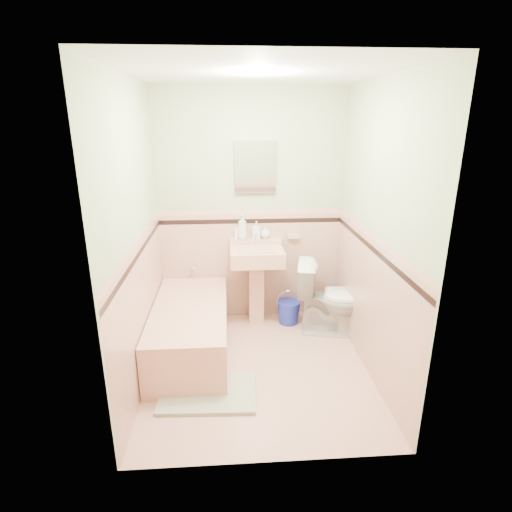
{
  "coord_description": "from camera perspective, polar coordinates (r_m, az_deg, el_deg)",
  "views": [
    {
      "loc": [
        -0.25,
        -3.24,
        2.17
      ],
      "look_at": [
        0.0,
        0.25,
        1.0
      ],
      "focal_mm": 28.72,
      "sensor_mm": 36.0,
      "label": 1
    }
  ],
  "objects": [
    {
      "name": "floor",
      "position": [
        3.91,
        0.27,
        -15.24
      ],
      "size": [
        2.2,
        2.2,
        0.0
      ],
      "primitive_type": "plane",
      "color": "#DEA791",
      "rests_on": "ground"
    },
    {
      "name": "ceiling",
      "position": [
        3.26,
        0.34,
        24.29
      ],
      "size": [
        2.2,
        2.2,
        0.0
      ],
      "primitive_type": "plane",
      "rotation": [
        3.14,
        0.0,
        0.0
      ],
      "color": "white",
      "rests_on": "ground"
    },
    {
      "name": "wall_back",
      "position": [
        4.44,
        -0.78,
        6.55
      ],
      "size": [
        2.5,
        0.0,
        2.5
      ],
      "primitive_type": "plane",
      "rotation": [
        1.57,
        0.0,
        0.0
      ],
      "color": "#F3E8C6",
      "rests_on": "ground"
    },
    {
      "name": "wall_front",
      "position": [
        2.34,
        2.34,
        -4.69
      ],
      "size": [
        2.5,
        0.0,
        2.5
      ],
      "primitive_type": "plane",
      "rotation": [
        -1.57,
        0.0,
        0.0
      ],
      "color": "#F3E8C6",
      "rests_on": "ground"
    },
    {
      "name": "wall_left",
      "position": [
        3.45,
        -16.51,
        2.24
      ],
      "size": [
        0.0,
        2.5,
        2.5
      ],
      "primitive_type": "plane",
      "rotation": [
        1.57,
        0.0,
        1.57
      ],
      "color": "#F3E8C6",
      "rests_on": "ground"
    },
    {
      "name": "wall_right",
      "position": [
        3.59,
        16.44,
        2.87
      ],
      "size": [
        0.0,
        2.5,
        2.5
      ],
      "primitive_type": "plane",
      "rotation": [
        1.57,
        0.0,
        -1.57
      ],
      "color": "#F3E8C6",
      "rests_on": "ground"
    },
    {
      "name": "wainscot_back",
      "position": [
        4.61,
        -0.74,
        -1.41
      ],
      "size": [
        2.0,
        0.0,
        2.0
      ],
      "primitive_type": "plane",
      "rotation": [
        1.57,
        0.0,
        0.0
      ],
      "color": "#E0AC96",
      "rests_on": "ground"
    },
    {
      "name": "wainscot_front",
      "position": [
        2.68,
        2.12,
        -17.49
      ],
      "size": [
        2.0,
        0.0,
        2.0
      ],
      "primitive_type": "plane",
      "rotation": [
        -1.57,
        0.0,
        0.0
      ],
      "color": "#E0AC96",
      "rests_on": "ground"
    },
    {
      "name": "wainscot_left",
      "position": [
        3.68,
        -15.4,
        -7.52
      ],
      "size": [
        0.0,
        2.2,
        2.2
      ],
      "primitive_type": "plane",
      "rotation": [
        1.57,
        0.0,
        1.57
      ],
      "color": "#E0AC96",
      "rests_on": "ground"
    },
    {
      "name": "wainscot_right",
      "position": [
        3.81,
        15.39,
        -6.58
      ],
      "size": [
        0.0,
        2.2,
        2.2
      ],
      "primitive_type": "plane",
      "rotation": [
        1.57,
        0.0,
        -1.57
      ],
      "color": "#E0AC96",
      "rests_on": "ground"
    },
    {
      "name": "accent_back",
      "position": [
        4.45,
        -0.76,
        4.87
      ],
      "size": [
        2.0,
        0.0,
        2.0
      ],
      "primitive_type": "plane",
      "rotation": [
        1.57,
        0.0,
        0.0
      ],
      "color": "black",
      "rests_on": "ground"
    },
    {
      "name": "accent_front",
      "position": [
        2.41,
        2.25,
        -7.36
      ],
      "size": [
        2.0,
        0.0,
        2.0
      ],
      "primitive_type": "plane",
      "rotation": [
        -1.57,
        0.0,
        0.0
      ],
      "color": "black",
      "rests_on": "ground"
    },
    {
      "name": "accent_left",
      "position": [
        3.48,
        -16.03,
        0.2
      ],
      "size": [
        0.0,
        2.2,
        2.2
      ],
      "primitive_type": "plane",
      "rotation": [
        1.57,
        0.0,
        1.57
      ],
      "color": "black",
      "rests_on": "ground"
    },
    {
      "name": "accent_right",
      "position": [
        3.62,
        15.99,
        0.89
      ],
      "size": [
        0.0,
        2.2,
        2.2
      ],
      "primitive_type": "plane",
      "rotation": [
        1.57,
        0.0,
        -1.57
      ],
      "color": "black",
      "rests_on": "ground"
    },
    {
      "name": "cap_back",
      "position": [
        4.43,
        -0.76,
        6.12
      ],
      "size": [
        2.0,
        0.0,
        2.0
      ],
      "primitive_type": "plane",
      "rotation": [
        1.57,
        0.0,
        0.0
      ],
      "color": "#DE9D8B",
      "rests_on": "ground"
    },
    {
      "name": "cap_front",
      "position": [
        2.37,
        2.28,
        -5.19
      ],
      "size": [
        2.0,
        0.0,
        2.0
      ],
      "primitive_type": "plane",
      "rotation": [
        -1.57,
        0.0,
        0.0
      ],
      "color": "#DE9D8B",
      "rests_on": "ground"
    },
    {
      "name": "cap_left",
      "position": [
        3.45,
        -16.17,
        1.78
      ],
      "size": [
        0.0,
        2.2,
        2.2
      ],
      "primitive_type": "plane",
      "rotation": [
        1.57,
        0.0,
        1.57
      ],
      "color": "#DE9D8B",
      "rests_on": "ground"
    },
    {
      "name": "cap_right",
      "position": [
        3.59,
        16.13,
        2.41
      ],
      "size": [
        0.0,
        2.2,
        2.2
      ],
      "primitive_type": "plane",
      "rotation": [
        1.57,
        0.0,
        -1.57
      ],
      "color": "#DE9D8B",
      "rests_on": "ground"
    },
    {
      "name": "bathtub",
      "position": [
        4.08,
        -9.08,
        -10.2
      ],
      "size": [
        0.7,
        1.5,
        0.45
      ],
      "primitive_type": "cube",
      "color": "tan",
      "rests_on": "floor"
    },
    {
      "name": "tub_faucet",
      "position": [
        4.57,
        -8.62,
        -1.39
      ],
      "size": [
        0.04,
        0.12,
        0.04
      ],
      "primitive_type": "cylinder",
      "rotation": [
        1.57,
        0.0,
        0.0
      ],
      "color": "silver",
      "rests_on": "wall_back"
    },
    {
      "name": "sink",
      "position": [
        4.46,
        0.09,
        -4.33
      ],
      "size": [
        0.56,
        0.48,
        0.88
      ],
      "primitive_type": null,
      "color": "tan",
      "rests_on": "floor"
    },
    {
      "name": "sink_faucet",
      "position": [
        4.42,
        -0.04,
        2.49
      ],
      "size": [
        0.02,
        0.02,
        0.1
      ],
      "primitive_type": "cylinder",
      "color": "silver",
      "rests_on": "sink"
    },
    {
      "name": "medicine_cabinet",
      "position": [
        4.34,
        -0.11,
        12.3
      ],
      "size": [
        0.43,
        0.04,
        0.53
      ],
      "primitive_type": "cube",
      "color": "white",
      "rests_on": "wall_back"
    },
    {
      "name": "soap_dish",
      "position": [
        4.53,
        5.22,
        2.79
      ],
      "size": [
        0.13,
        0.08,
        0.04
      ],
      "primitive_type": "cube",
      "color": "tan",
      "rests_on": "wall_back"
    },
    {
      "name": "soap_bottle_left",
      "position": [
        4.42,
        -1.92,
        4.11
      ],
      "size": [
        0.11,
        0.11,
        0.27
      ],
      "primitive_type": "imported",
      "rotation": [
        0.0,
        0.0,
        -0.06
      ],
      "color": "#B2B2B2",
      "rests_on": "sink"
    },
    {
      "name": "soap_bottle_mid",
      "position": [
        4.44,
        0.07,
        3.65
      ],
      "size": [
        0.09,
        0.09,
        0.19
      ],
      "primitive_type": "imported",
      "rotation": [
        0.0,
        0.0,
        -0.08
      ],
      "color": "#B2B2B2",
      "rests_on": "sink"
    },
    {
      "name": "soap_bottle_right",
      "position": [
        4.45,
        1.29,
        3.37
      ],
      "size": [
        0.13,
        0.13,
        0.14
      ],
      "primitive_type": "imported",
      "rotation": [
        0.0,
        0.0,
        0.25
      ],
      "color": "#B2B2B2",
      "rests_on": "sink"
    },
    {
      "name": "tube",
      "position": [
        4.44,
        -2.78,
        3.18
      ],
      "size": [
        0.05,
        0.05,
        0.12
      ],
      "primitive_type": "cylinder",
      "rotation": [
        0.0,
        0.0,
        -0.31
      ],
      "color": "white",
      "rests_on": "sink"
    },
    {
      "name": "toilet",
      "position": [
        4.39,
        10.78,
        -5.79
      ],
      "size": [
        0.84,
        0.59,
        0.78
      ],
      "primitive_type": "imported",
      "rotation": [
        0.0,
        0.0,
        1.36
      ],
      "color": "white",
      "rests_on": "floor"
    },
    {
      "name": "bucket",
      "position": [
        4.62,
        4.55,
        -7.78
      ],
      "size": [
        0.29,
        0.29,
        0.26
      ],
      "primitive_type": null,
      "rotation": [
        0.0,
        0.0,
        0.13
      ],
      "color": "#1B28A8",
      "rests_on": "floor"
    },
    {
      "name": "bath_mat",
      "position": [
        3.6,
        -6.7,
        -18.42
      ],
      "size": [
        0.81,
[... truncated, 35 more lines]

